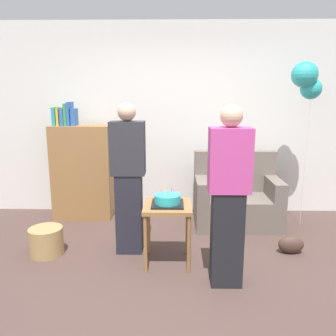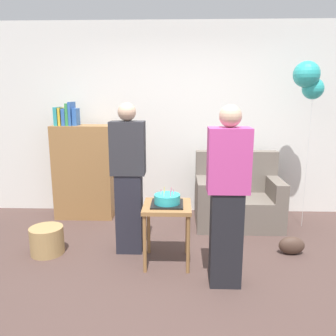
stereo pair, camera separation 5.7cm
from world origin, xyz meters
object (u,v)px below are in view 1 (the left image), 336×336
at_px(couch, 236,199).
at_px(birthday_cake, 168,200).
at_px(bookshelf, 82,170).
at_px(person_blowing_candles, 128,179).
at_px(side_table, 168,214).
at_px(balloon_bunch, 307,80).
at_px(person_holding_cake, 228,197).
at_px(wicker_basket, 46,241).
at_px(handbag, 291,245).

distance_m(couch, birthday_cake, 1.47).
relative_size(bookshelf, person_blowing_candles, 0.99).
bearing_deg(couch, bookshelf, 174.14).
xyz_separation_m(side_table, balloon_bunch, (1.69, 1.08, 1.36)).
distance_m(couch, balloon_bunch, 1.74).
xyz_separation_m(couch, birthday_cake, (-0.90, -1.12, 0.34)).
bearing_deg(person_blowing_candles, side_table, -11.79).
xyz_separation_m(person_blowing_candles, balloon_bunch, (2.11, 0.82, 1.05)).
xyz_separation_m(couch, person_holding_cake, (-0.36, -1.51, 0.49)).
relative_size(bookshelf, birthday_cake, 5.04).
relative_size(bookshelf, person_holding_cake, 0.99).
bearing_deg(bookshelf, wicker_basket, -95.07).
height_order(side_table, balloon_bunch, balloon_bunch).
bearing_deg(handbag, person_holding_cake, -142.29).
relative_size(person_holding_cake, handbag, 5.82).
relative_size(couch, person_blowing_candles, 0.67).
xyz_separation_m(birthday_cake, person_holding_cake, (0.54, -0.39, 0.16)).
bearing_deg(person_holding_cake, birthday_cake, -27.11).
bearing_deg(side_table, handbag, 9.73).
height_order(person_holding_cake, wicker_basket, person_holding_cake).
xyz_separation_m(bookshelf, person_holding_cake, (1.76, -1.73, 0.15)).
xyz_separation_m(person_blowing_candles, handbag, (1.77, -0.02, -0.73)).
distance_m(person_holding_cake, wicker_basket, 2.06).
bearing_deg(wicker_basket, person_blowing_candles, 6.04).
bearing_deg(bookshelf, birthday_cake, -47.59).
height_order(couch, person_holding_cake, person_holding_cake).
distance_m(side_table, balloon_bunch, 2.42).
distance_m(couch, person_blowing_candles, 1.65).
height_order(person_blowing_candles, balloon_bunch, balloon_bunch).
xyz_separation_m(bookshelf, handbag, (2.57, -1.10, -0.58)).
bearing_deg(birthday_cake, wicker_basket, 173.12).
bearing_deg(bookshelf, person_blowing_candles, -53.61).
distance_m(bookshelf, wicker_basket, 1.29).
xyz_separation_m(bookshelf, person_blowing_candles, (0.79, -1.08, 0.15)).
height_order(person_blowing_candles, wicker_basket, person_blowing_candles).
xyz_separation_m(person_blowing_candles, person_holding_cake, (0.96, -0.65, 0.00)).
distance_m(person_blowing_candles, wicker_basket, 1.13).
relative_size(side_table, balloon_bunch, 0.30).
bearing_deg(birthday_cake, person_holding_cake, -36.02).
relative_size(birthday_cake, handbag, 1.14).
xyz_separation_m(person_holding_cake, balloon_bunch, (1.15, 1.47, 1.05)).
bearing_deg(birthday_cake, side_table, -125.34).
height_order(side_table, person_holding_cake, person_holding_cake).
distance_m(bookshelf, person_blowing_candles, 1.35).
relative_size(side_table, person_blowing_candles, 0.38).
bearing_deg(side_table, balloon_bunch, 32.51).
xyz_separation_m(couch, person_blowing_candles, (-1.32, -0.86, 0.49)).
height_order(side_table, birthday_cake, birthday_cake).
height_order(bookshelf, balloon_bunch, balloon_bunch).
relative_size(couch, handbag, 3.93).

